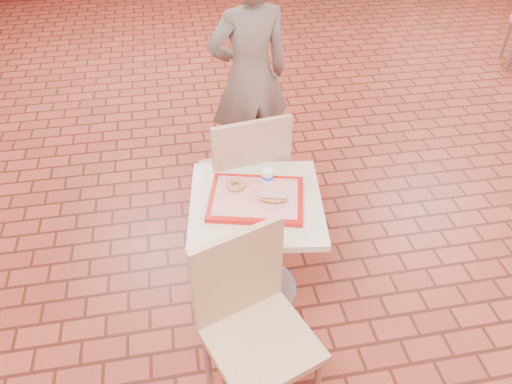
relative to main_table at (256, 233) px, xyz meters
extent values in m
cube|color=maroon|center=(1.23, 0.76, -0.49)|extent=(8.00, 10.00, 0.01)
cube|color=beige|center=(0.00, 0.00, 0.22)|extent=(0.69, 0.69, 0.04)
cylinder|color=gray|center=(0.00, 0.00, -0.14)|extent=(0.08, 0.08, 0.69)
cylinder|color=gray|center=(0.00, 0.00, -0.47)|extent=(0.50, 0.50, 0.03)
cube|color=tan|center=(-0.10, -0.67, -0.03)|extent=(0.58, 0.58, 0.04)
cube|color=tan|center=(-0.17, -0.48, 0.24)|extent=(0.43, 0.18, 0.49)
cylinder|color=gray|center=(-0.34, -0.56, -0.27)|extent=(0.03, 0.03, 0.44)
cylinder|color=gray|center=(0.02, -0.42, -0.27)|extent=(0.03, 0.03, 0.44)
cube|color=tan|center=(0.01, 0.54, -0.01)|extent=(0.52, 0.52, 0.04)
cube|color=tan|center=(0.04, 0.33, 0.26)|extent=(0.46, 0.10, 0.51)
cylinder|color=gray|center=(0.18, 0.76, -0.26)|extent=(0.03, 0.03, 0.45)
cylinder|color=gray|center=(-0.22, 0.70, -0.26)|extent=(0.03, 0.03, 0.45)
cylinder|color=gray|center=(0.23, 0.37, -0.26)|extent=(0.03, 0.03, 0.45)
cylinder|color=gray|center=(-0.16, 0.31, -0.26)|extent=(0.03, 0.03, 0.45)
imported|color=#716157|center=(0.17, 1.20, 0.33)|extent=(0.67, 0.51, 1.64)
cube|color=#B8120D|center=(0.00, 0.00, 0.25)|extent=(0.49, 0.38, 0.03)
cube|color=#E18585|center=(0.00, 0.00, 0.26)|extent=(0.43, 0.32, 0.00)
torus|color=#B87543|center=(-0.09, 0.10, 0.28)|extent=(0.11, 0.11, 0.03)
ellipsoid|color=gold|center=(0.08, -0.05, 0.29)|extent=(0.15, 0.10, 0.04)
cube|color=silver|center=(0.08, -0.05, 0.31)|extent=(0.13, 0.09, 0.01)
ellipsoid|color=orange|center=(0.02, -0.03, 0.28)|extent=(0.03, 0.03, 0.02)
cylinder|color=white|center=(0.08, 0.10, 0.31)|extent=(0.06, 0.06, 0.08)
cylinder|color=blue|center=(0.08, 0.10, 0.31)|extent=(0.06, 0.06, 0.02)
cylinder|color=gray|center=(3.18, 2.44, -0.27)|extent=(0.03, 0.03, 0.43)
cylinder|color=gray|center=(3.32, 2.79, -0.27)|extent=(0.03, 0.03, 0.43)
camera|label=1|loc=(-0.36, -1.95, 1.93)|focal=35.00mm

